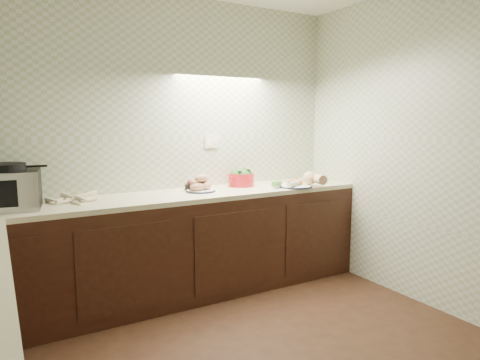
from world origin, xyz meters
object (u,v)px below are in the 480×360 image
onion_bowl (192,186)px  sweet_potato_plate (200,185)px  toaster_oven (4,188)px  veg_plate (302,181)px  dutch_oven (241,177)px  parsnip_pile (63,200)px

onion_bowl → sweet_potato_plate: bearing=-77.6°
toaster_oven → sweet_potato_plate: size_ratio=1.90×
veg_plate → sweet_potato_plate: bearing=166.2°
onion_bowl → dutch_oven: 0.50m
sweet_potato_plate → veg_plate: (0.95, -0.23, -0.00)m
parsnip_pile → veg_plate: bearing=-7.1°
toaster_oven → sweet_potato_plate: (1.50, 0.02, -0.10)m
veg_plate → dutch_oven: bearing=145.7°
veg_plate → onion_bowl: bearing=160.3°
parsnip_pile → veg_plate: (2.07, -0.26, 0.03)m
toaster_oven → veg_plate: 2.46m
toaster_oven → sweet_potato_plate: bearing=9.5°
veg_plate → toaster_oven: bearing=174.9°
onion_bowl → dutch_oven: size_ratio=0.43×
sweet_potato_plate → dutch_oven: (0.47, 0.09, 0.03)m
onion_bowl → veg_plate: bearing=-19.7°
parsnip_pile → sweet_potato_plate: bearing=-1.3°
toaster_oven → parsnip_pile: (0.38, 0.04, -0.12)m
parsnip_pile → sweet_potato_plate: (1.12, -0.03, 0.03)m
onion_bowl → parsnip_pile: bearing=-175.4°
parsnip_pile → veg_plate: 2.09m
onion_bowl → dutch_oven: (0.50, -0.02, 0.04)m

